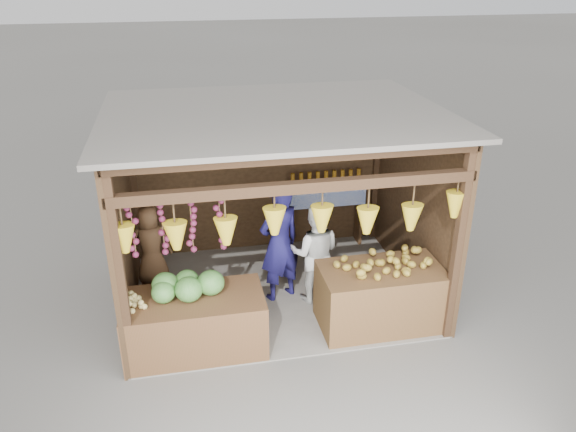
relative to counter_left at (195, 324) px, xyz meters
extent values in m
plane|color=#514F49|center=(1.20, 1.07, -0.37)|extent=(80.00, 80.00, 0.00)
cube|color=slate|center=(1.20, 1.07, -0.36)|extent=(4.00, 3.00, 0.02)
cube|color=black|center=(1.20, 2.57, 0.93)|extent=(4.00, 0.06, 2.60)
cube|color=black|center=(-0.80, 1.07, 0.93)|extent=(0.06, 3.00, 2.60)
cube|color=black|center=(3.20, 1.07, 0.93)|extent=(0.06, 3.00, 2.60)
cube|color=#605B54|center=(1.20, 1.07, 2.26)|extent=(4.30, 3.30, 0.06)
cube|color=black|center=(-0.74, -0.37, 0.93)|extent=(0.11, 0.11, 2.60)
cube|color=black|center=(3.14, -0.37, 0.93)|extent=(0.11, 0.11, 2.60)
cube|color=black|center=(-0.74, 2.51, 0.93)|extent=(0.11, 0.11, 2.60)
cube|color=black|center=(3.14, 2.51, 0.93)|extent=(0.11, 0.11, 2.60)
cube|color=black|center=(1.20, -0.37, 1.83)|extent=(4.00, 0.12, 0.12)
cube|color=black|center=(1.20, -0.37, 2.17)|extent=(4.00, 0.12, 0.12)
cube|color=#382314|center=(2.25, 2.37, 0.68)|extent=(1.25, 0.30, 0.05)
cube|color=#382314|center=(1.67, 2.37, 0.15)|extent=(0.05, 0.28, 1.05)
cube|color=#382314|center=(2.84, 2.37, 0.15)|extent=(0.05, 0.28, 1.05)
cube|color=blue|center=(2.25, 2.21, 0.55)|extent=(1.25, 0.02, 0.30)
cube|color=#52371B|center=(0.00, 0.00, 0.00)|extent=(1.68, 0.85, 0.74)
cube|color=#53391B|center=(2.38, 0.06, 0.04)|extent=(1.56, 0.85, 0.83)
cube|color=black|center=(-0.49, 1.19, -0.20)|extent=(0.35, 0.35, 0.33)
imported|color=#18144E|center=(1.23, 0.96, 0.49)|extent=(0.74, 0.63, 1.72)
imported|color=silver|center=(1.69, 0.81, 0.36)|extent=(0.84, 0.73, 1.46)
imported|color=#513620|center=(-0.49, 1.19, 0.52)|extent=(0.56, 0.37, 1.12)
camera|label=1|loc=(-0.01, -5.74, 4.02)|focal=35.00mm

